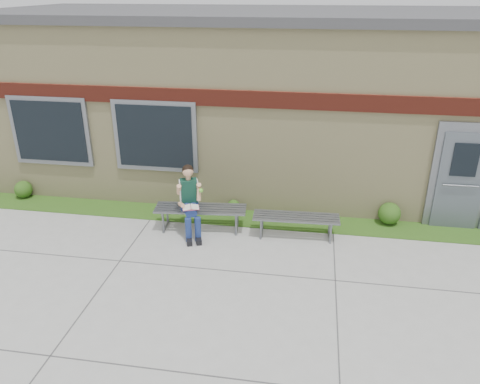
# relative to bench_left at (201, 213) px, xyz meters

# --- Properties ---
(ground) EXTENTS (80.00, 80.00, 0.00)m
(ground) POSITION_rel_bench_left_xyz_m (1.79, -2.00, -0.38)
(ground) COLOR #9E9E99
(ground) RESTS_ON ground
(grass_strip) EXTENTS (16.00, 0.80, 0.02)m
(grass_strip) POSITION_rel_bench_left_xyz_m (1.79, 0.60, -0.37)
(grass_strip) COLOR #264B14
(grass_strip) RESTS_ON ground
(school_building) EXTENTS (16.20, 6.22, 4.20)m
(school_building) POSITION_rel_bench_left_xyz_m (1.78, 3.99, 1.72)
(school_building) COLOR beige
(school_building) RESTS_ON ground
(bench_left) EXTENTS (1.95, 0.71, 0.49)m
(bench_left) POSITION_rel_bench_left_xyz_m (0.00, 0.00, 0.00)
(bench_left) COLOR slate
(bench_left) RESTS_ON ground
(bench_right) EXTENTS (1.77, 0.56, 0.45)m
(bench_right) POSITION_rel_bench_left_xyz_m (2.00, 0.00, -0.03)
(bench_right) COLOR slate
(bench_right) RESTS_ON ground
(girl) EXTENTS (0.65, 0.92, 1.47)m
(girl) POSITION_rel_bench_left_xyz_m (-0.16, -0.21, 0.38)
(girl) COLOR navy
(girl) RESTS_ON ground
(shrub_west) EXTENTS (0.41, 0.41, 0.41)m
(shrub_west) POSITION_rel_bench_left_xyz_m (-4.63, 0.85, -0.16)
(shrub_west) COLOR #264B14
(shrub_west) RESTS_ON grass_strip
(shrub_mid) EXTENTS (0.30, 0.30, 0.30)m
(shrub_mid) POSITION_rel_bench_left_xyz_m (0.55, 0.85, -0.21)
(shrub_mid) COLOR #264B14
(shrub_mid) RESTS_ON grass_strip
(shrub_east) EXTENTS (0.48, 0.48, 0.48)m
(shrub_east) POSITION_rel_bench_left_xyz_m (3.97, 0.85, -0.12)
(shrub_east) COLOR #264B14
(shrub_east) RESTS_ON grass_strip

